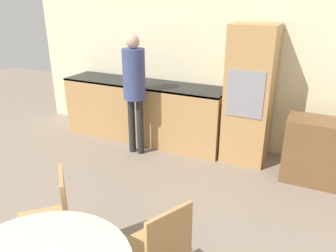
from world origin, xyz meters
TOP-DOWN VIEW (x-y plane):
  - wall_back at (0.00, 5.21)m, footprint 6.97×0.05m
  - kitchen_counter at (-1.35, 4.86)m, footprint 2.58×0.60m
  - oven_unit at (0.28, 4.87)m, footprint 0.58×0.59m
  - sideboard at (1.34, 4.61)m, footprint 1.06×0.45m
  - chair_far_left at (-0.67, 2.19)m, footprint 0.57×0.57m
  - chair_far_right at (0.26, 2.24)m, footprint 0.53×0.53m
  - person_standing at (-1.20, 4.37)m, footprint 0.31×0.31m

SIDE VIEW (x-z plane):
  - sideboard at x=1.34m, z-range 0.00..0.80m
  - kitchen_counter at x=-1.35m, z-range 0.01..0.94m
  - chair_far_left at x=-0.67m, z-range 0.07..0.94m
  - chair_far_right at x=0.26m, z-range 0.07..0.94m
  - oven_unit at x=0.28m, z-range 0.00..1.84m
  - person_standing at x=-1.20m, z-range 0.21..1.90m
  - wall_back at x=0.00m, z-range 0.00..2.60m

